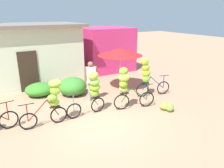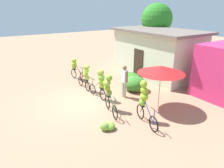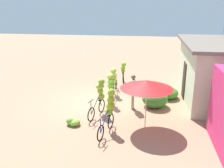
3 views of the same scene
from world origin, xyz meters
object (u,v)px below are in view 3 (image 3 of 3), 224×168
Objects in this scene: bicycle_near_pile at (114,78)px; bicycle_by_shop at (100,94)px; banana_pile_on_ground at (73,122)px; person_vendor at (133,88)px; market_umbrella at (147,84)px; bicycle_leftmost at (123,71)px; building_low at (216,71)px; bicycle_rightmost at (109,108)px; bicycle_center_loaded at (111,86)px.

bicycle_near_pile is 2.91m from bicycle_by_shop.
person_vendor reaches higher than banana_pile_on_ground.
market_umbrella is at bearing 95.85° from banana_pile_on_ground.
banana_pile_on_ground is (4.28, -1.17, -0.82)m from bicycle_near_pile.
bicycle_leftmost is 4.40m from person_vendor.
building_low is 2.92× the size of market_umbrella.
person_vendor is at bearing 162.37° from bicycle_rightmost.
building_low is at bearing 67.57° from bicycle_leftmost.
building_low is 5.82m from bicycle_center_loaded.
bicycle_near_pile is (0.05, -5.63, -0.65)m from building_low.
building_low is at bearing 131.64° from bicycle_rightmost.
market_umbrella is at bearing 111.51° from bicycle_rightmost.
bicycle_near_pile is 2.22× the size of banana_pile_on_ground.
bicycle_center_loaded is at bearing -142.03° from market_umbrella.
bicycle_rightmost is at bearing 5.96° from bicycle_near_pile.
bicycle_leftmost is (-2.19, -5.31, -0.77)m from building_low.
bicycle_center_loaded is at bearing -3.59° from bicycle_leftmost.
bicycle_center_loaded is 1.36m from bicycle_by_shop.
bicycle_near_pile is at bearing -153.94° from market_umbrella.
bicycle_by_shop is (1.32, -0.33, 0.01)m from bicycle_center_loaded.
building_low reaches higher than bicycle_rightmost.
bicycle_rightmost is (0.58, -1.46, -0.91)m from market_umbrella.
bicycle_leftmost is at bearing -165.34° from market_umbrella.
bicycle_by_shop is (2.94, -5.88, -0.59)m from building_low.
bicycle_by_shop reaches higher than banana_pile_on_ground.
bicycle_near_pile is 0.93× the size of bicycle_by_shop.
bicycle_center_loaded is at bearing -172.34° from bicycle_rightmost.
market_umbrella is 6.50m from bicycle_leftmost.
banana_pile_on_ground is (4.33, -6.79, -1.47)m from building_low.
building_low reaches higher than market_umbrella.
person_vendor is at bearing 31.62° from bicycle_near_pile.
bicycle_center_loaded is at bearing -73.72° from building_low.
market_umbrella is at bearing 64.05° from bicycle_by_shop.
bicycle_rightmost is 2.47× the size of banana_pile_on_ground.
bicycle_rightmost is at bearing -68.49° from market_umbrella.
bicycle_near_pile is 4.51m from banana_pile_on_ground.
bicycle_by_shop is at bearing -6.29° from bicycle_leftmost.
building_low is at bearing 116.58° from bicycle_by_shop.
market_umbrella is 4.51m from bicycle_near_pile.
person_vendor is (-1.91, -0.67, -0.83)m from market_umbrella.
person_vendor is (2.05, 1.26, 0.13)m from bicycle_near_pile.
market_umbrella is 3.59m from banana_pile_on_ground.
person_vendor is (-2.23, 2.43, 0.95)m from banana_pile_on_ground.
bicycle_rightmost is 1.02× the size of person_vendor.
bicycle_near_pile is 4.56m from bicycle_rightmost.
building_low reaches higher than bicycle_leftmost.
building_low is 8.19m from banana_pile_on_ground.
bicycle_rightmost is at bearing -17.63° from person_vendor.
market_umbrella is at bearing 14.66° from bicycle_leftmost.
market_umbrella is 1.35× the size of bicycle_near_pile.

